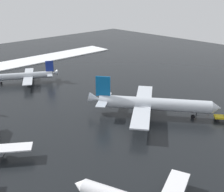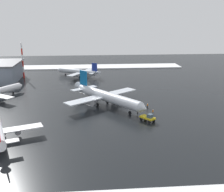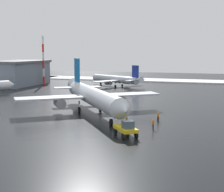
# 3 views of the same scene
# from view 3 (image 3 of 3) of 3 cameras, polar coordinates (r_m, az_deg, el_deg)

# --- Properties ---
(ground_plane) EXTENTS (240.00, 240.00, 0.00)m
(ground_plane) POSITION_cam_3_polar(r_m,az_deg,el_deg) (80.90, -5.61, -1.29)
(ground_plane) COLOR black
(snow_bank_left) EXTENTS (14.00, 116.00, 0.42)m
(snow_bank_left) POSITION_cam_3_polar(r_m,az_deg,el_deg) (144.29, 5.20, 2.69)
(snow_bank_left) COLOR white
(snow_bank_left) RESTS_ON ground_plane
(airplane_parked_portside) EXTENTS (30.35, 26.76, 10.64)m
(airplane_parked_portside) POSITION_cam_3_polar(r_m,az_deg,el_deg) (67.61, -3.26, -0.00)
(airplane_parked_portside) COLOR silver
(airplane_parked_portside) RESTS_ON ground_plane
(airplane_foreground_jet) EXTENTS (19.87, 23.23, 7.64)m
(airplane_foreground_jet) POSITION_cam_3_polar(r_m,az_deg,el_deg) (118.85, 0.64, 2.80)
(airplane_foreground_jet) COLOR silver
(airplane_foreground_jet) RESTS_ON ground_plane
(pushback_tug) EXTENTS (4.98, 4.56, 2.50)m
(pushback_tug) POSITION_cam_3_polar(r_m,az_deg,el_deg) (49.75, 2.38, -5.36)
(pushback_tug) COLOR gold
(pushback_tug) RESTS_ON ground_plane
(ground_crew_beside_wing) EXTENTS (0.36, 0.36, 1.71)m
(ground_crew_beside_wing) POSITION_cam_3_polar(r_m,az_deg,el_deg) (60.97, 7.67, -3.32)
(ground_crew_beside_wing) COLOR black
(ground_crew_beside_wing) RESTS_ON ground_plane
(ground_crew_by_nose_gear) EXTENTS (0.36, 0.36, 1.71)m
(ground_crew_by_nose_gear) POSITION_cam_3_polar(r_m,az_deg,el_deg) (56.94, 2.45, -4.03)
(ground_crew_by_nose_gear) COLOR black
(ground_crew_by_nose_gear) RESTS_ON ground_plane
(ground_crew_mid_apron) EXTENTS (0.36, 0.36, 1.71)m
(ground_crew_mid_apron) POSITION_cam_3_polar(r_m,az_deg,el_deg) (54.76, 6.85, -4.55)
(ground_crew_mid_apron) COLOR black
(ground_crew_mid_apron) RESTS_ON ground_plane
(antenna_mast) EXTENTS (0.70, 0.70, 17.71)m
(antenna_mast) POSITION_cam_3_polar(r_m,az_deg,el_deg) (128.08, -11.36, 5.83)
(antenna_mast) COLOR red
(antenna_mast) RESTS_ON ground_plane
(cargo_hangar) EXTENTS (25.15, 15.26, 8.80)m
(cargo_hangar) POSITION_cam_3_polar(r_m,az_deg,el_deg) (128.84, -15.52, 3.75)
(cargo_hangar) COLOR slate
(cargo_hangar) RESTS_ON ground_plane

